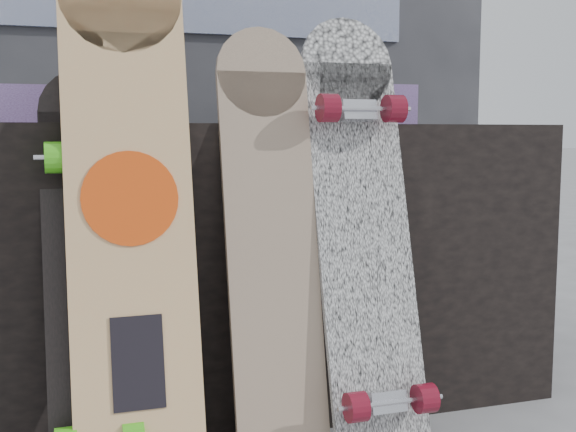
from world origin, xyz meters
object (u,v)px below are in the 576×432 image
object	(u,v)px
longboard_geisha	(129,191)
longboard_celtic	(271,227)
vendor_table	(262,262)
skateboard_dark	(91,268)
longboard_cascadia	(364,222)

from	to	relation	value
longboard_geisha	longboard_celtic	xyz separation A→B (m)	(0.34, 0.03, -0.10)
vendor_table	skateboard_dark	world-z (taller)	skateboard_dark
longboard_cascadia	skateboard_dark	xyz separation A→B (m)	(-0.66, 0.02, -0.08)
vendor_table	skateboard_dark	xyz separation A→B (m)	(-0.50, -0.35, 0.08)
longboard_geisha	longboard_celtic	world-z (taller)	longboard_geisha
longboard_cascadia	vendor_table	bearing A→B (deg)	113.03
longboard_celtic	longboard_cascadia	world-z (taller)	longboard_cascadia
vendor_table	longboard_geisha	xyz separation A→B (m)	(-0.42, -0.38, 0.25)
skateboard_dark	longboard_geisha	bearing A→B (deg)	-20.53
longboard_celtic	longboard_cascadia	size ratio (longest dim) A/B	0.96
vendor_table	longboard_cascadia	distance (m)	0.43
longboard_cascadia	longboard_geisha	bearing A→B (deg)	-178.74
longboard_geisha	longboard_celtic	bearing A→B (deg)	4.94
longboard_geisha	vendor_table	bearing A→B (deg)	42.79
longboard_celtic	skateboard_dark	world-z (taller)	longboard_celtic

